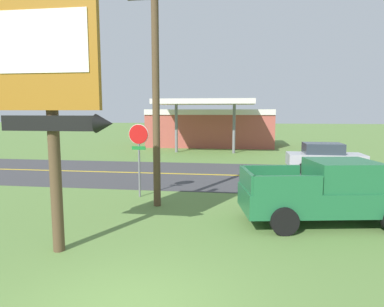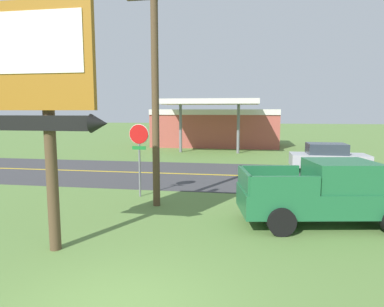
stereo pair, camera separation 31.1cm
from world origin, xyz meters
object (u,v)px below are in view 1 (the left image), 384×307
Objects in this scene: motel_sign at (50,81)px; stop_sign at (139,147)px; utility_pole at (156,77)px; pickup_green_parked_on_lawn at (329,193)px; gas_station at (211,126)px; car_silver_mid_lane at (324,157)px.

stop_sign is at bearing 86.08° from motel_sign.
utility_pole reaches higher than pickup_green_parked_on_lawn.
gas_station is (1.49, 26.15, -2.20)m from motel_sign.
stop_sign is at bearing 161.26° from pickup_green_parked_on_lawn.
pickup_green_parked_on_lawn is at bearing -11.19° from utility_pole.
gas_station is at bearing 119.82° from car_silver_mid_lane.
stop_sign is (0.38, 5.59, -2.12)m from motel_sign.
stop_sign is 20.60m from gas_station.
pickup_green_parked_on_lawn is (6.74, -2.29, -1.06)m from stop_sign.
stop_sign reaches higher than car_silver_mid_lane.
motel_sign is 0.52× the size of gas_station.
stop_sign is at bearing -93.09° from gas_station.
car_silver_mid_lane is (9.21, 12.70, -3.32)m from motel_sign.
pickup_green_parked_on_lawn is at bearing -18.74° from stop_sign.
gas_station is 2.86× the size of car_silver_mid_lane.
utility_pole is (1.40, 4.43, 0.50)m from motel_sign.
motel_sign is 1.15× the size of pickup_green_parked_on_lawn.
utility_pole is at bearing -133.37° from car_silver_mid_lane.
motel_sign is at bearing -107.54° from utility_pole.
stop_sign is 3.04m from utility_pole.
pickup_green_parked_on_lawn is (5.73, -1.13, -3.68)m from utility_pole.
utility_pole reaches higher than motel_sign.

